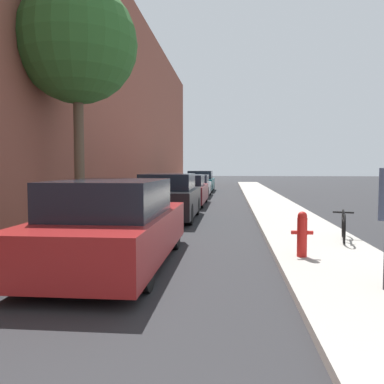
{
  "coord_description": "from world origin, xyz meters",
  "views": [
    {
      "loc": [
        1.1,
        -0.35,
        1.67
      ],
      "look_at": [
        0.08,
        10.33,
        1.01
      ],
      "focal_mm": 37.55,
      "sensor_mm": 36.0,
      "label": 1
    }
  ],
  "objects_px": {
    "parked_car_maroon": "(184,190)",
    "parked_car_black": "(169,198)",
    "street_tree_near": "(77,44)",
    "parked_car_red": "(114,225)",
    "parked_car_silver": "(194,186)",
    "fire_hydrant": "(302,233)",
    "bicycle": "(344,225)",
    "parked_car_teal": "(201,182)"
  },
  "relations": [
    {
      "from": "parked_car_teal",
      "to": "bicycle",
      "type": "xyz_separation_m",
      "value": [
        4.45,
        -19.05,
        -0.23
      ]
    },
    {
      "from": "parked_car_black",
      "to": "parked_car_maroon",
      "type": "bearing_deg",
      "value": 90.76
    },
    {
      "from": "parked_car_red",
      "to": "parked_car_black",
      "type": "xyz_separation_m",
      "value": [
        0.01,
        6.05,
        0.01
      ]
    },
    {
      "from": "parked_car_red",
      "to": "parked_car_silver",
      "type": "height_order",
      "value": "parked_car_red"
    },
    {
      "from": "parked_car_teal",
      "to": "fire_hydrant",
      "type": "bearing_deg",
      "value": -80.97
    },
    {
      "from": "bicycle",
      "to": "parked_car_silver",
      "type": "bearing_deg",
      "value": 121.26
    },
    {
      "from": "parked_car_red",
      "to": "parked_car_silver",
      "type": "relative_size",
      "value": 1.1
    },
    {
      "from": "bicycle",
      "to": "parked_car_teal",
      "type": "bearing_deg",
      "value": 116.76
    },
    {
      "from": "parked_car_maroon",
      "to": "street_tree_near",
      "type": "height_order",
      "value": "street_tree_near"
    },
    {
      "from": "parked_car_red",
      "to": "bicycle",
      "type": "distance_m",
      "value": 4.87
    },
    {
      "from": "parked_car_maroon",
      "to": "parked_car_black",
      "type": "bearing_deg",
      "value": -89.24
    },
    {
      "from": "parked_car_maroon",
      "to": "parked_car_silver",
      "type": "relative_size",
      "value": 1.04
    },
    {
      "from": "parked_car_maroon",
      "to": "street_tree_near",
      "type": "xyz_separation_m",
      "value": [
        -1.95,
        -7.26,
        4.21
      ]
    },
    {
      "from": "parked_car_teal",
      "to": "street_tree_near",
      "type": "relative_size",
      "value": 0.69
    },
    {
      "from": "parked_car_maroon",
      "to": "parked_car_silver",
      "type": "height_order",
      "value": "parked_car_maroon"
    },
    {
      "from": "street_tree_near",
      "to": "parked_car_red",
      "type": "bearing_deg",
      "value": -61.41
    },
    {
      "from": "parked_car_black",
      "to": "street_tree_near",
      "type": "relative_size",
      "value": 0.63
    },
    {
      "from": "parked_car_teal",
      "to": "street_tree_near",
      "type": "distance_m",
      "value": 18.11
    },
    {
      "from": "parked_car_black",
      "to": "parked_car_teal",
      "type": "distance_m",
      "value": 15.12
    },
    {
      "from": "parked_car_red",
      "to": "parked_car_teal",
      "type": "xyz_separation_m",
      "value": [
        -0.08,
        21.18,
        -0.02
      ]
    },
    {
      "from": "parked_car_red",
      "to": "fire_hydrant",
      "type": "height_order",
      "value": "parked_car_red"
    },
    {
      "from": "parked_car_red",
      "to": "bicycle",
      "type": "bearing_deg",
      "value": 25.93
    },
    {
      "from": "parked_car_red",
      "to": "fire_hydrant",
      "type": "distance_m",
      "value": 3.25
    },
    {
      "from": "fire_hydrant",
      "to": "parked_car_black",
      "type": "bearing_deg",
      "value": 119.71
    },
    {
      "from": "parked_car_red",
      "to": "parked_car_black",
      "type": "distance_m",
      "value": 6.05
    },
    {
      "from": "parked_car_black",
      "to": "street_tree_near",
      "type": "xyz_separation_m",
      "value": [
        -2.01,
        -2.39,
        4.16
      ]
    },
    {
      "from": "parked_car_red",
      "to": "parked_car_black",
      "type": "height_order",
      "value": "parked_car_black"
    },
    {
      "from": "street_tree_near",
      "to": "fire_hydrant",
      "type": "distance_m",
      "value": 7.5
    },
    {
      "from": "parked_car_red",
      "to": "parked_car_maroon",
      "type": "xyz_separation_m",
      "value": [
        -0.05,
        10.92,
        -0.04
      ]
    },
    {
      "from": "parked_car_maroon",
      "to": "bicycle",
      "type": "relative_size",
      "value": 2.94
    },
    {
      "from": "parked_car_black",
      "to": "parked_car_silver",
      "type": "relative_size",
      "value": 0.95
    },
    {
      "from": "parked_car_silver",
      "to": "fire_hydrant",
      "type": "relative_size",
      "value": 5.31
    },
    {
      "from": "parked_car_maroon",
      "to": "parked_car_teal",
      "type": "bearing_deg",
      "value": 90.17
    },
    {
      "from": "parked_car_black",
      "to": "street_tree_near",
      "type": "bearing_deg",
      "value": -130.04
    },
    {
      "from": "parked_car_teal",
      "to": "parked_car_silver",
      "type": "bearing_deg",
      "value": -89.74
    },
    {
      "from": "parked_car_red",
      "to": "fire_hydrant",
      "type": "bearing_deg",
      "value": 7.91
    },
    {
      "from": "parked_car_black",
      "to": "parked_car_teal",
      "type": "xyz_separation_m",
      "value": [
        -0.1,
        15.12,
        -0.03
      ]
    },
    {
      "from": "parked_car_red",
      "to": "parked_car_silver",
      "type": "xyz_separation_m",
      "value": [
        -0.06,
        16.04,
        -0.09
      ]
    },
    {
      "from": "fire_hydrant",
      "to": "parked_car_red",
      "type": "bearing_deg",
      "value": -172.09
    },
    {
      "from": "parked_car_black",
      "to": "fire_hydrant",
      "type": "bearing_deg",
      "value": -60.29
    },
    {
      "from": "parked_car_teal",
      "to": "fire_hydrant",
      "type": "distance_m",
      "value": 20.99
    },
    {
      "from": "parked_car_maroon",
      "to": "parked_car_silver",
      "type": "distance_m",
      "value": 5.12
    }
  ]
}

